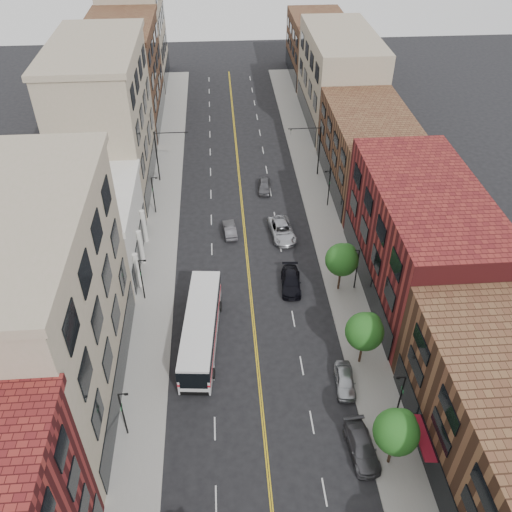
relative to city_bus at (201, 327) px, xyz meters
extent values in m
cube|color=gray|center=(-4.93, 17.35, -1.86)|extent=(4.00, 110.00, 0.15)
cube|color=gray|center=(15.07, 17.35, -1.86)|extent=(4.00, 110.00, 0.15)
cube|color=gray|center=(-11.93, -4.65, 7.07)|extent=(10.00, 22.00, 18.00)
cube|color=silver|center=(-11.93, 13.35, 2.07)|extent=(10.00, 14.00, 8.00)
cube|color=gray|center=(-11.93, 30.35, 7.07)|extent=(10.00, 20.00, 18.00)
cube|color=brown|center=(-11.93, 50.35, 5.57)|extent=(10.00, 20.00, 15.00)
cube|color=gray|center=(-11.93, 68.35, 8.07)|extent=(10.00, 16.00, 20.00)
cube|color=#5C181A|center=(22.07, 6.35, 4.07)|extent=(10.00, 22.00, 12.00)
cube|color=brown|center=(22.07, 27.35, 3.07)|extent=(10.00, 20.00, 10.00)
cube|color=gray|center=(22.07, 48.35, 5.07)|extent=(10.00, 22.00, 14.00)
cube|color=brown|center=(22.07, 68.35, 3.57)|extent=(10.00, 18.00, 11.00)
cylinder|color=black|center=(14.37, -13.65, -0.53)|extent=(0.22, 0.22, 2.50)
sphere|color=#175118|center=(14.37, -13.65, 2.11)|extent=(3.40, 3.40, 3.40)
sphere|color=#175118|center=(14.87, -13.25, 2.62)|extent=(2.04, 2.04, 2.04)
cylinder|color=black|center=(14.37, -3.65, -0.53)|extent=(0.22, 0.22, 2.50)
sphere|color=#175118|center=(14.37, -3.65, 2.11)|extent=(3.40, 3.40, 3.40)
sphere|color=#175118|center=(14.87, -3.25, 2.62)|extent=(2.04, 2.04, 2.04)
cylinder|color=black|center=(14.37, 6.35, -0.53)|extent=(0.22, 0.22, 2.50)
sphere|color=#175118|center=(14.37, 6.35, 2.11)|extent=(3.40, 3.40, 3.40)
sphere|color=#175118|center=(14.87, 6.75, 2.62)|extent=(2.04, 2.04, 2.04)
cylinder|color=black|center=(-5.93, -9.65, 0.72)|extent=(0.14, 0.14, 5.00)
cylinder|color=black|center=(-5.58, -9.65, 3.22)|extent=(0.70, 0.10, 0.10)
cube|color=black|center=(-5.33, -9.65, 3.17)|extent=(0.28, 0.14, 0.14)
cube|color=#19592D|center=(-5.93, -9.65, 1.62)|extent=(0.04, 0.55, 0.35)
cylinder|color=black|center=(-5.93, 6.35, 0.72)|extent=(0.14, 0.14, 5.00)
cylinder|color=black|center=(-5.58, 6.35, 3.22)|extent=(0.70, 0.10, 0.10)
cube|color=black|center=(-5.33, 6.35, 3.17)|extent=(0.28, 0.14, 0.14)
cube|color=#19592D|center=(-5.93, 6.35, 1.62)|extent=(0.04, 0.55, 0.35)
cylinder|color=black|center=(-5.93, 22.35, 0.72)|extent=(0.14, 0.14, 5.00)
cylinder|color=black|center=(-5.58, 22.35, 3.22)|extent=(0.70, 0.10, 0.10)
cube|color=black|center=(-5.33, 22.35, 3.17)|extent=(0.28, 0.14, 0.14)
cube|color=#19592D|center=(-5.93, 22.35, 1.62)|extent=(0.04, 0.55, 0.35)
cylinder|color=black|center=(16.07, -9.65, 0.72)|extent=(0.14, 0.14, 5.00)
cylinder|color=black|center=(15.72, -9.65, 3.22)|extent=(0.70, 0.10, 0.10)
cube|color=black|center=(15.47, -9.65, 3.17)|extent=(0.28, 0.14, 0.14)
cube|color=#19592D|center=(16.07, -9.65, 1.62)|extent=(0.04, 0.55, 0.35)
cylinder|color=black|center=(16.07, 6.35, 0.72)|extent=(0.14, 0.14, 5.00)
cylinder|color=black|center=(15.72, 6.35, 3.22)|extent=(0.70, 0.10, 0.10)
cube|color=black|center=(15.47, 6.35, 3.17)|extent=(0.28, 0.14, 0.14)
cube|color=#19592D|center=(16.07, 6.35, 1.62)|extent=(0.04, 0.55, 0.35)
cylinder|color=black|center=(16.07, 22.35, 0.72)|extent=(0.14, 0.14, 5.00)
cylinder|color=black|center=(15.72, 22.35, 3.22)|extent=(0.70, 0.10, 0.10)
cube|color=black|center=(15.47, 22.35, 3.17)|extent=(0.28, 0.14, 0.14)
cube|color=#19592D|center=(16.07, 22.35, 1.62)|extent=(0.04, 0.55, 0.35)
cylinder|color=black|center=(-5.93, 30.35, 1.82)|extent=(0.18, 0.18, 7.20)
cylinder|color=black|center=(-3.73, 30.35, 5.22)|extent=(4.40, 0.12, 0.12)
imported|color=black|center=(-1.93, 30.35, 4.82)|extent=(0.15, 0.18, 0.90)
cylinder|color=black|center=(16.07, 30.35, 1.82)|extent=(0.18, 0.18, 7.20)
cylinder|color=black|center=(13.87, 30.35, 5.22)|extent=(4.40, 0.12, 0.12)
imported|color=black|center=(12.07, 30.35, 4.82)|extent=(0.15, 0.18, 0.90)
cube|color=silver|center=(0.00, 0.01, -0.16)|extent=(3.96, 13.08, 3.11)
cube|color=black|center=(0.00, 0.01, 0.59)|extent=(4.01, 13.12, 1.13)
cube|color=red|center=(0.00, 0.01, -0.49)|extent=(4.01, 13.12, 0.24)
cube|color=black|center=(-0.59, -6.42, 0.10)|extent=(2.36, 0.28, 1.72)
cylinder|color=black|center=(-1.80, -4.13, -1.42)|extent=(0.39, 1.05, 1.03)
cylinder|color=black|center=(1.02, -4.39, -1.42)|extent=(0.39, 1.05, 1.03)
cylinder|color=black|center=(-1.01, 4.41, -1.42)|extent=(0.39, 1.05, 1.03)
cylinder|color=black|center=(1.81, 4.15, -1.42)|extent=(0.39, 1.05, 1.03)
imported|color=#46454A|center=(12.47, -12.65, -1.22)|extent=(2.36, 5.03, 1.42)
imported|color=#B0B3B8|center=(12.47, -6.15, -1.23)|extent=(2.01, 4.26, 1.41)
imported|color=#49494E|center=(3.27, 17.22, -1.27)|extent=(1.76, 4.13, 1.32)
imported|color=black|center=(9.40, 7.16, -1.21)|extent=(2.40, 5.13, 1.45)
imported|color=#AFB2B8|center=(9.46, 16.35, -1.13)|extent=(3.26, 6.02, 1.60)
imported|color=#4E4E53|center=(8.29, 26.84, -1.24)|extent=(2.05, 4.23, 1.39)
camera|label=1|loc=(2.52, -35.63, 36.56)|focal=38.00mm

